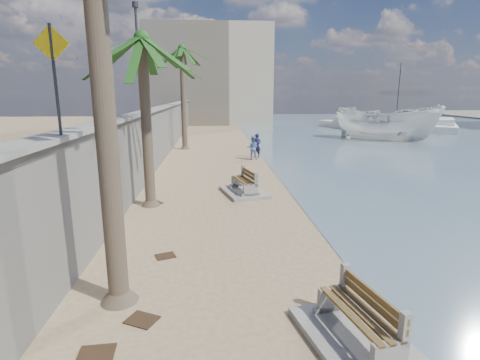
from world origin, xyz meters
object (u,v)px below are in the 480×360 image
bench_far (244,184)px  yacht_near (440,127)px  palm_mid (142,40)px  bench_near (358,321)px  sailboat_west (396,122)px  palm_back (182,50)px  person_a (257,144)px  yacht_far (340,125)px  boat_cruiser (386,121)px  person_b (253,147)px

bench_far → yacht_near: bearing=46.8°
bench_far → palm_mid: 7.41m
bench_near → yacht_near: bearing=56.8°
bench_near → sailboat_west: bearing=63.1°
palm_mid → sailboat_west: (30.34, 40.38, -6.18)m
yacht_near → sailboat_west: 9.60m
palm_back → sailboat_west: bearing=38.9°
person_a → yacht_near: 32.17m
palm_mid → yacht_far: bearing=60.3°
palm_mid → boat_cruiser: size_ratio=1.68×
bench_far → yacht_near: size_ratio=0.23×
bench_far → yacht_far: size_ratio=0.39×
boat_cruiser → bench_near: bearing=-169.2°
yacht_near → sailboat_west: size_ratio=1.40×
boat_cruiser → sailboat_west: size_ratio=0.50×
boat_cruiser → yacht_far: size_ratio=0.61×
bench_near → yacht_near: size_ratio=0.22×
bench_near → palm_mid: size_ratio=0.37×
palm_mid → boat_cruiser: bearing=46.8°
person_b → bench_far: bearing=92.2°
yacht_far → person_a: bearing=133.6°
person_a → boat_cruiser: size_ratio=0.44×
yacht_far → sailboat_west: bearing=-76.0°
palm_mid → yacht_far: 40.10m
bench_far → yacht_near: 40.11m
bench_near → person_b: 19.86m
person_a → yacht_near: (25.70, 19.34, -0.63)m
palm_mid → person_b: size_ratio=4.14×
bench_near → bench_far: 10.81m
boat_cruiser → palm_mid: bearing=173.2°
boat_cruiser → palm_back: bearing=140.3°
bench_near → boat_cruiser: bearing=64.4°
bench_near → palm_mid: bearing=119.7°
bench_far → yacht_far: 36.37m
bench_far → sailboat_west: bearing=55.8°
bench_near → yacht_far: size_ratio=0.38×
palm_back → person_a: (5.48, -4.59, -6.87)m
palm_mid → palm_back: (0.27, 16.09, 1.36)m
person_b → person_a: bearing=-106.0°
person_b → yacht_near: (26.09, 20.14, -0.55)m
person_a → boat_cruiser: (13.87, 9.36, 0.84)m
bench_far → sailboat_west: 46.89m
boat_cruiser → yacht_far: (0.03, 13.55, -1.47)m
yacht_far → sailboat_west: sailboat_west is taller
palm_mid → palm_back: palm_back is taller
person_b → boat_cruiser: size_ratio=0.41×
person_a → person_b: bearing=-85.3°
bench_near → person_b: bearing=89.6°
palm_mid → person_a: (5.75, 11.50, -5.51)m
bench_near → bench_far: (-1.22, 10.74, 0.01)m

